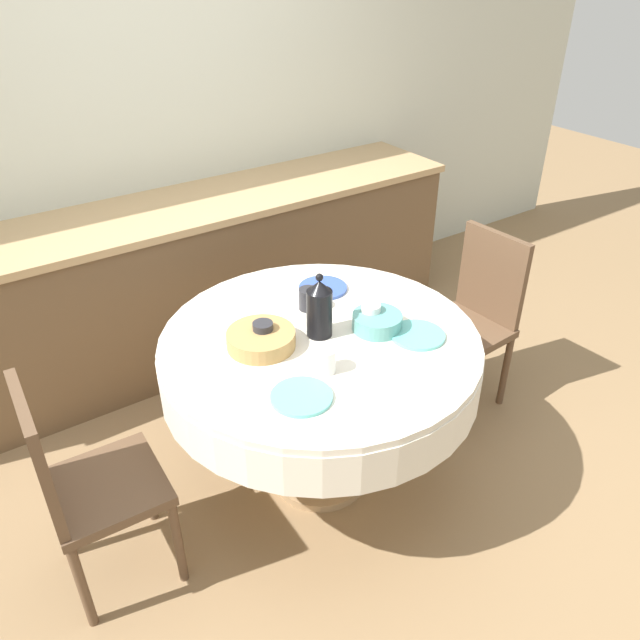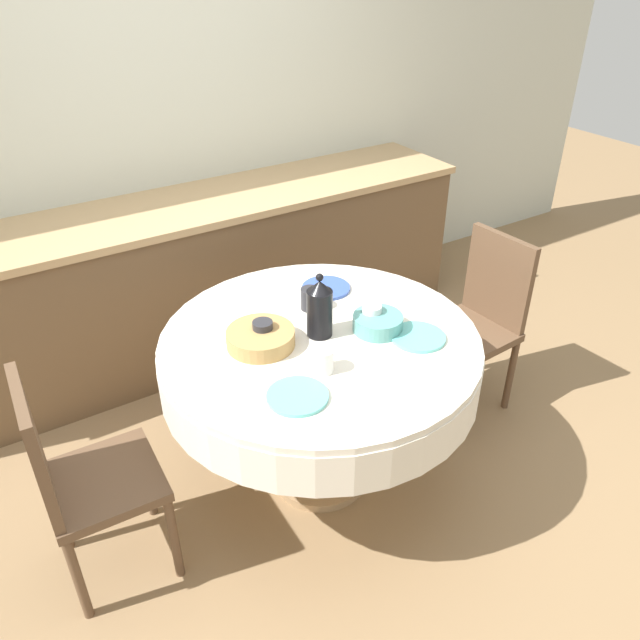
# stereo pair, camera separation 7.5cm
# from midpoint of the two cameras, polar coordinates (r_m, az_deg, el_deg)

# --- Properties ---
(ground_plane) EXTENTS (12.00, 12.00, 0.00)m
(ground_plane) POSITION_cam_midpoint_polar(r_m,az_deg,el_deg) (3.00, -0.73, -14.06)
(ground_plane) COLOR #8E704C
(wall_back) EXTENTS (7.00, 0.05, 2.60)m
(wall_back) POSITION_cam_midpoint_polar(r_m,az_deg,el_deg) (3.66, -15.94, 17.27)
(wall_back) COLOR beige
(wall_back) RESTS_ON ground_plane
(kitchen_counter) EXTENTS (3.24, 0.64, 0.92)m
(kitchen_counter) POSITION_cam_midpoint_polar(r_m,az_deg,el_deg) (3.66, -12.18, 3.61)
(kitchen_counter) COLOR brown
(kitchen_counter) RESTS_ON ground_plane
(dining_table) EXTENTS (1.30, 1.30, 0.78)m
(dining_table) POSITION_cam_midpoint_polar(r_m,az_deg,el_deg) (2.57, -0.83, -3.89)
(dining_table) COLOR tan
(dining_table) RESTS_ON ground_plane
(chair_left) EXTENTS (0.42, 0.42, 0.93)m
(chair_left) POSITION_cam_midpoint_polar(r_m,az_deg,el_deg) (3.24, 13.26, 0.62)
(chair_left) COLOR brown
(chair_left) RESTS_ON ground_plane
(chair_right) EXTENTS (0.42, 0.42, 0.93)m
(chair_right) POSITION_cam_midpoint_polar(r_m,az_deg,el_deg) (2.43, -21.88, -13.55)
(chair_right) COLOR brown
(chair_right) RESTS_ON ground_plane
(plate_near_left) EXTENTS (0.22, 0.22, 0.01)m
(plate_near_left) POSITION_cam_midpoint_polar(r_m,az_deg,el_deg) (2.19, -2.70, -7.02)
(plate_near_left) COLOR #60BCB7
(plate_near_left) RESTS_ON dining_table
(cup_near_left) EXTENTS (0.08, 0.08, 0.10)m
(cup_near_left) POSITION_cam_midpoint_polar(r_m,az_deg,el_deg) (2.29, -0.47, -3.71)
(cup_near_left) COLOR white
(cup_near_left) RESTS_ON dining_table
(plate_near_right) EXTENTS (0.22, 0.22, 0.01)m
(plate_near_right) POSITION_cam_midpoint_polar(r_m,az_deg,el_deg) (2.52, 8.08, -1.37)
(plate_near_right) COLOR #60BCB7
(plate_near_right) RESTS_ON dining_table
(cup_near_right) EXTENTS (0.08, 0.08, 0.10)m
(cup_near_right) POSITION_cam_midpoint_polar(r_m,az_deg,el_deg) (2.56, 3.82, 0.47)
(cup_near_right) COLOR white
(cup_near_right) RESTS_ON dining_table
(plate_far_left) EXTENTS (0.22, 0.22, 0.01)m
(plate_far_left) POSITION_cam_midpoint_polar(r_m,az_deg,el_deg) (2.57, -9.55, -0.84)
(plate_far_left) COLOR white
(plate_far_left) RESTS_ON dining_table
(cup_far_left) EXTENTS (0.08, 0.08, 0.10)m
(cup_far_left) POSITION_cam_midpoint_polar(r_m,az_deg,el_deg) (2.45, -6.08, -1.23)
(cup_far_left) COLOR #28282D
(cup_far_left) RESTS_ON dining_table
(plate_far_right) EXTENTS (0.22, 0.22, 0.01)m
(plate_far_right) POSITION_cam_midpoint_polar(r_m,az_deg,el_deg) (2.83, -0.50, 2.95)
(plate_far_right) COLOR #3856AD
(plate_far_right) RESTS_ON dining_table
(cup_far_right) EXTENTS (0.08, 0.08, 0.10)m
(cup_far_right) POSITION_cam_midpoint_polar(r_m,az_deg,el_deg) (2.66, -1.90, 1.93)
(cup_far_right) COLOR #28282D
(cup_far_right) RESTS_ON dining_table
(coffee_carafe) EXTENTS (0.10, 0.10, 0.28)m
(coffee_carafe) POSITION_cam_midpoint_polar(r_m,az_deg,el_deg) (2.45, -0.93, 1.04)
(coffee_carafe) COLOR black
(coffee_carafe) RESTS_ON dining_table
(bread_basket) EXTENTS (0.27, 0.27, 0.07)m
(bread_basket) POSITION_cam_midpoint_polar(r_m,az_deg,el_deg) (2.44, -6.28, -1.76)
(bread_basket) COLOR #AD844C
(bread_basket) RESTS_ON dining_table
(fruit_bowl) EXTENTS (0.20, 0.20, 0.07)m
(fruit_bowl) POSITION_cam_midpoint_polar(r_m,az_deg,el_deg) (2.54, 4.40, -0.17)
(fruit_bowl) COLOR #569993
(fruit_bowl) RESTS_ON dining_table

